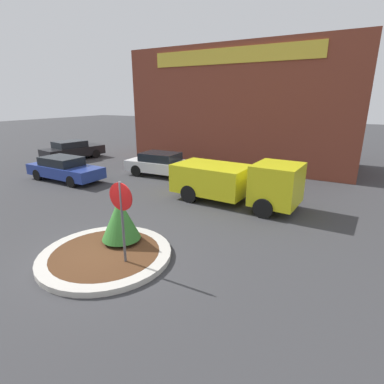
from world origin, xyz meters
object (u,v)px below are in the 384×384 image
Objects in this scene: utility_truck at (236,181)px; parked_sedan_black at (73,150)px; stop_sign at (122,209)px; parked_sedan_blue at (64,169)px; parked_sedan_white at (163,164)px.

utility_truck is 1.19× the size of parked_sedan_black.
parked_sedan_black is (-14.01, 9.98, -0.99)m from stop_sign.
parked_sedan_blue is (-9.98, -1.03, -0.35)m from utility_truck.
utility_truck is at bearing -93.08° from parked_sedan_black.
parked_sedan_black is at bearing 137.17° from parked_sedan_blue.
utility_truck is (0.70, 6.49, -0.68)m from stop_sign.
utility_truck reaches higher than parked_sedan_blue.
parked_sedan_white is at bearing -85.10° from parked_sedan_black.
utility_truck is 1.21× the size of parked_sedan_blue.
stop_sign reaches higher than parked_sedan_blue.
parked_sedan_white is (4.27, 3.68, 0.03)m from parked_sedan_blue.
stop_sign is at bearing -29.54° from parked_sedan_blue.
stop_sign is 0.43× the size of utility_truck.
stop_sign is 6.56m from utility_truck.
parked_sedan_blue is 0.99× the size of parked_sedan_black.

